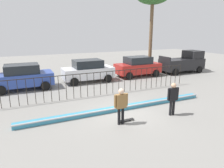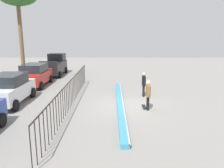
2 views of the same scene
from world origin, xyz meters
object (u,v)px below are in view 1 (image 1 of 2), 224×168
camera_operator (173,96)px  parked_car_white (88,71)px  parked_car_blue (23,77)px  pickup_truck (183,63)px  skateboard (126,120)px  parked_car_red (138,66)px  skateboarder (121,103)px

camera_operator → parked_car_white: bearing=-49.4°
parked_car_blue → pickup_truck: pickup_truck is taller
skateboard → parked_car_blue: 9.29m
parked_car_red → parked_car_white: bearing=-176.2°
parked_car_blue → skateboarder: bearing=-65.5°
skateboarder → pickup_truck: pickup_truck is taller
parked_car_blue → parked_car_red: (10.23, 0.38, 0.00)m
camera_operator → parked_car_red: (3.34, 8.85, -0.07)m
parked_car_blue → parked_car_red: size_ratio=1.00×
parked_car_blue → parked_car_red: same height
skateboard → parked_car_white: 8.56m
skateboarder → camera_operator: 2.93m
skateboarder → camera_operator: size_ratio=1.01×
skateboard → parked_car_blue: bearing=137.6°
camera_operator → parked_car_white: parked_car_white is taller
camera_operator → parked_car_white: size_ratio=0.40×
parked_car_blue → parked_car_red: bearing=1.2°
skateboarder → parked_car_blue: (-3.96, 8.32, -0.08)m
skateboarder → parked_car_blue: 9.22m
parked_car_blue → camera_operator: bearing=-51.8°
skateboarder → parked_car_red: size_ratio=0.41×
skateboard → camera_operator: camera_operator is taller
parked_car_white → skateboarder: bearing=-96.7°
parked_car_white → parked_car_red: same height
camera_operator → parked_car_red: bearing=-81.1°
skateboarder → camera_operator: bearing=4.6°
parked_car_red → skateboarder: bearing=-122.9°
skateboarder → parked_car_red: bearing=61.8°
skateboard → parked_car_red: 10.41m
parked_car_white → camera_operator: bearing=-77.6°
camera_operator → pickup_truck: size_ratio=0.37×
skateboarder → parked_car_white: bearing=89.5°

